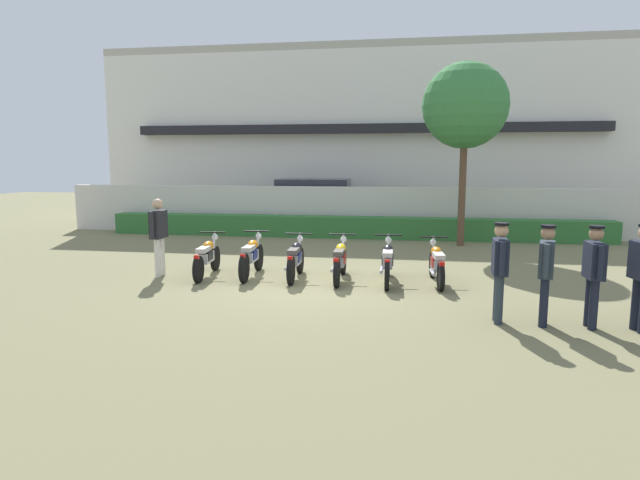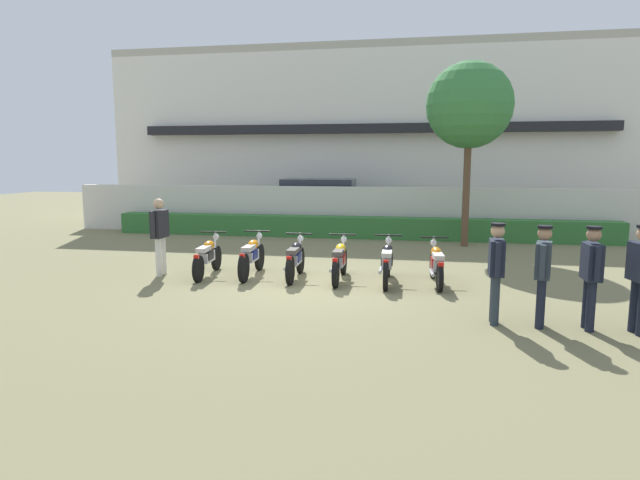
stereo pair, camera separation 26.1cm
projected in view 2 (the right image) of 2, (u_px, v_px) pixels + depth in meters
ground at (313, 285)px, 11.36m from camera, size 60.00×60.00×0.00m
building at (374, 137)px, 24.62m from camera, size 22.09×6.50×7.27m
compound_wall at (357, 211)px, 18.91m from camera, size 20.99×0.30×1.68m
hedge_row at (355, 227)px, 18.29m from camera, size 16.79×0.70×0.70m
parked_car at (323, 204)px, 20.78m from camera, size 4.55×2.17×1.89m
tree_near_inspector at (470, 106)px, 15.89m from camera, size 2.53×2.53×5.45m
motorcycle_in_row_0 at (207, 256)px, 12.18m from camera, size 0.60×1.93×0.95m
motorcycle_in_row_1 at (252, 256)px, 12.15m from camera, size 0.60×1.98×0.97m
motorcycle_in_row_2 at (295, 259)px, 11.87m from camera, size 0.60×1.81×0.96m
motorcycle_in_row_3 at (340, 260)px, 11.69m from camera, size 0.60×1.94×0.95m
motorcycle_in_row_4 at (387, 262)px, 11.44m from camera, size 0.60×1.97×0.97m
motorcycle_in_row_5 at (436, 264)px, 11.32m from camera, size 0.60×1.88×0.94m
inspector_person at (160, 230)px, 12.14m from camera, size 0.23×0.69×1.74m
officer_0 at (496, 265)px, 8.50m from camera, size 0.24×0.65×1.61m
officer_1 at (543, 268)px, 8.33m from camera, size 0.32×0.63×1.59m
officer_2 at (591, 270)px, 8.19m from camera, size 0.22×0.65×1.60m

